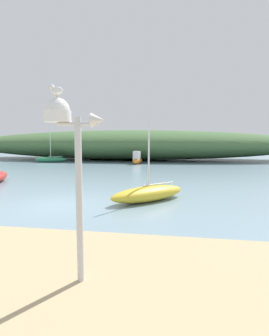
{
  "coord_description": "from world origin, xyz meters",
  "views": [
    {
      "loc": [
        5.05,
        -10.44,
        2.74
      ],
      "look_at": [
        2.65,
        3.81,
        1.26
      ],
      "focal_mm": 28.34,
      "sensor_mm": 36.0,
      "label": 1
    }
  ],
  "objects_px": {
    "sailboat_inner_mooring": "(149,193)",
    "sailboat_near_shore": "(51,159)",
    "seagull_on_radar": "(56,90)",
    "mast_structure": "(66,134)",
    "motorboat_outer_mooring": "(137,159)"
  },
  "relations": [
    {
      "from": "sailboat_inner_mooring",
      "to": "sailboat_near_shore",
      "type": "xyz_separation_m",
      "value": [
        -14.87,
        19.82,
        0.01
      ]
    },
    {
      "from": "seagull_on_radar",
      "to": "sailboat_near_shore",
      "type": "xyz_separation_m",
      "value": [
        -14.1,
        27.25,
        -3.24
      ]
    },
    {
      "from": "seagull_on_radar",
      "to": "sailboat_near_shore",
      "type": "height_order",
      "value": "sailboat_near_shore"
    },
    {
      "from": "mast_structure",
      "to": "sailboat_near_shore",
      "type": "xyz_separation_m",
      "value": [
        -14.26,
        27.26,
        -2.48
      ]
    },
    {
      "from": "sailboat_inner_mooring",
      "to": "sailboat_near_shore",
      "type": "height_order",
      "value": "sailboat_near_shore"
    },
    {
      "from": "sailboat_near_shore",
      "to": "motorboat_outer_mooring",
      "type": "bearing_deg",
      "value": -2.83
    },
    {
      "from": "mast_structure",
      "to": "sailboat_inner_mooring",
      "type": "relative_size",
      "value": 0.87
    },
    {
      "from": "mast_structure",
      "to": "sailboat_inner_mooring",
      "type": "xyz_separation_m",
      "value": [
        0.62,
        7.44,
        -2.5
      ]
    },
    {
      "from": "sailboat_inner_mooring",
      "to": "motorboat_outer_mooring",
      "type": "distance_m",
      "value": 19.58
    },
    {
      "from": "motorboat_outer_mooring",
      "to": "sailboat_near_shore",
      "type": "bearing_deg",
      "value": 177.17
    },
    {
      "from": "mast_structure",
      "to": "motorboat_outer_mooring",
      "type": "bearing_deg",
      "value": 96.27
    },
    {
      "from": "sailboat_inner_mooring",
      "to": "motorboat_outer_mooring",
      "type": "bearing_deg",
      "value": 100.45
    },
    {
      "from": "mast_structure",
      "to": "seagull_on_radar",
      "type": "height_order",
      "value": "seagull_on_radar"
    },
    {
      "from": "sailboat_near_shore",
      "to": "motorboat_outer_mooring",
      "type": "distance_m",
      "value": 11.34
    },
    {
      "from": "seagull_on_radar",
      "to": "sailboat_near_shore",
      "type": "bearing_deg",
      "value": 117.35
    }
  ]
}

